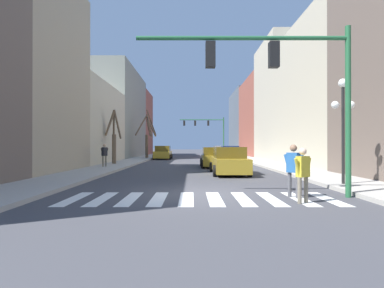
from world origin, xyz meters
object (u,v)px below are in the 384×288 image
object	(u,v)px
car_at_intersection	(162,153)
car_driving_toward_lane	(218,151)
street_lamp_right_corner	(342,109)
street_tree_right_near	(147,136)
traffic_signal_far	(207,127)
pedestrian_on_left_sidewalk	(293,166)
street_tree_right_far	(113,137)
traffic_signal_near	(283,72)
pedestrian_crossing_street	(104,153)
car_parked_right_near	(229,161)
car_parked_left_far	(213,158)
car_parked_left_near	(229,154)
pedestrian_waiting_at_curb	(302,170)

from	to	relation	value
car_at_intersection	car_driving_toward_lane	bearing A→B (deg)	-38.20
street_lamp_right_corner	street_tree_right_near	distance (m)	27.89
traffic_signal_far	street_lamp_right_corner	xyz separation A→B (m)	(3.66, -36.48, -1.51)
car_driving_toward_lane	street_lamp_right_corner	bearing A→B (deg)	-176.97
street_lamp_right_corner	traffic_signal_far	bearing A→B (deg)	95.74
pedestrian_on_left_sidewalk	street_tree_right_far	bearing A→B (deg)	-5.10
street_lamp_right_corner	street_tree_right_far	size ratio (longest dim) A/B	0.92
traffic_signal_near	pedestrian_crossing_street	size ratio (longest dim) A/B	4.21
car_parked_right_near	car_parked_left_far	size ratio (longest dim) A/B	1.16
car_driving_toward_lane	traffic_signal_far	bearing A→B (deg)	55.37
street_tree_right_near	pedestrian_crossing_street	bearing A→B (deg)	-93.12
traffic_signal_near	car_parked_left_far	world-z (taller)	traffic_signal_near
car_parked_right_near	pedestrian_crossing_street	bearing A→B (deg)	64.31
car_parked_left_near	street_tree_right_near	xyz separation A→B (m)	(-9.78, 4.36, 2.14)
street_lamp_right_corner	car_driving_toward_lane	xyz separation A→B (m)	(-1.86, 35.24, -2.40)
car_at_intersection	street_lamp_right_corner	bearing A→B (deg)	-158.79
traffic_signal_far	street_lamp_right_corner	bearing A→B (deg)	-84.26
car_driving_toward_lane	street_tree_right_far	size ratio (longest dim) A/B	1.01
street_tree_right_far	street_tree_right_near	distance (m)	11.60
traffic_signal_near	car_at_intersection	distance (m)	28.49
traffic_signal_far	car_parked_left_near	size ratio (longest dim) A/B	1.60
street_tree_right_near	street_lamp_right_corner	bearing A→B (deg)	-65.10
street_lamp_right_corner	car_parked_right_near	xyz separation A→B (m)	(-3.93, 5.69, -2.42)
car_at_intersection	car_parked_right_near	distance (m)	20.35
pedestrian_waiting_at_curb	street_tree_right_far	distance (m)	19.89
traffic_signal_near	street_lamp_right_corner	world-z (taller)	traffic_signal_near
pedestrian_crossing_street	street_tree_right_near	world-z (taller)	street_tree_right_near
traffic_signal_near	pedestrian_waiting_at_curb	xyz separation A→B (m)	(0.26, -1.00, -3.15)
street_lamp_right_corner	car_at_intersection	world-z (taller)	street_lamp_right_corner
street_tree_right_far	traffic_signal_far	bearing A→B (deg)	67.79
pedestrian_waiting_at_curb	car_driving_toward_lane	bearing A→B (deg)	58.14
car_parked_left_far	street_tree_right_near	world-z (taller)	street_tree_right_near
street_tree_right_near	pedestrian_waiting_at_curb	bearing A→B (deg)	-72.78
car_parked_left_near	car_parked_right_near	size ratio (longest dim) A/B	0.93
traffic_signal_far	street_tree_right_near	xyz separation A→B (m)	(-8.08, -11.18, -1.77)
traffic_signal_far	street_tree_right_near	bearing A→B (deg)	-125.85
car_parked_left_near	car_parked_right_near	bearing A→B (deg)	172.64
street_tree_right_far	street_tree_right_near	bearing A→B (deg)	84.09
street_tree_right_near	car_parked_left_near	bearing A→B (deg)	-24.02
pedestrian_waiting_at_curb	street_tree_right_far	world-z (taller)	street_tree_right_far
pedestrian_on_left_sidewalk	traffic_signal_far	bearing A→B (deg)	-35.91
car_parked_right_near	traffic_signal_far	bearing A→B (deg)	-0.50
traffic_signal_near	car_parked_right_near	bearing A→B (deg)	95.70
car_parked_left_far	street_tree_right_far	bearing A→B (deg)	74.09
pedestrian_waiting_at_curb	street_tree_right_near	bearing A→B (deg)	76.85
car_at_intersection	street_tree_right_near	xyz separation A→B (m)	(-1.97, 0.11, 2.14)
street_tree_right_near	car_at_intersection	bearing A→B (deg)	-3.28
car_at_intersection	car_parked_left_far	bearing A→B (deg)	-158.96
traffic_signal_far	street_tree_right_far	bearing A→B (deg)	-112.21
street_lamp_right_corner	street_tree_right_far	xyz separation A→B (m)	(-12.93, 13.77, -0.75)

